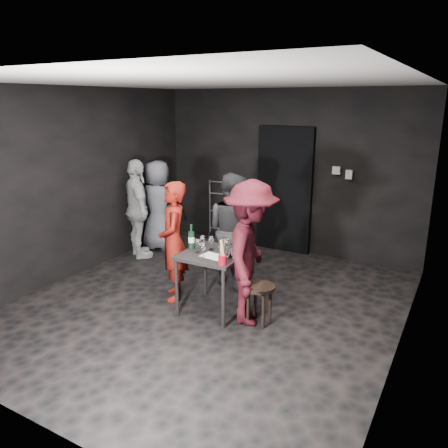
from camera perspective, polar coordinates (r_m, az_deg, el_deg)
The scene contains 27 objects.
floor at distance 5.65m, azimuth -2.00°, elevation -10.42°, with size 4.50×5.00×0.02m, color black.
ceiling at distance 5.07m, azimuth -2.30°, elevation 18.10°, with size 4.50×5.00×0.02m, color silver.
wall_back at distance 7.40m, azimuth 8.16°, elevation 6.74°, with size 4.50×0.04×2.70m, color black.
wall_front at distance 3.42m, azimuth -24.82°, elevation -5.27°, with size 4.50×0.04×2.70m, color black.
wall_left at distance 6.64m, azimuth -18.96°, elevation 5.01°, with size 0.04×5.00×2.70m, color black.
wall_right at distance 4.47m, azimuth 23.18°, elevation -0.33°, with size 0.04×5.00×2.70m, color black.
doorway at distance 7.40m, azimuth 7.90°, elevation 4.39°, with size 0.95×0.10×2.10m, color black.
wallbox_upper at distance 7.07m, azimuth 14.49°, elevation 6.81°, with size 0.12×0.06×0.12m, color #B7B7B2.
wallbox_lower at distance 7.03m, azimuth 16.03°, elevation 6.23°, with size 0.10×0.06×0.14m, color #B7B7B2.
hand_truck at distance 8.01m, azimuth -0.92°, elevation -0.79°, with size 0.38×0.32×1.12m.
tasting_table at distance 5.24m, azimuth -1.39°, elevation -4.80°, with size 0.72×0.72×0.75m.
stool at distance 5.07m, azimuth 4.65°, elevation -8.97°, with size 0.35×0.35×0.47m.
server_red at distance 5.58m, azimuth -6.64°, elevation -2.08°, with size 0.58×0.38×1.58m, color maroon.
woman_black at distance 5.98m, azimuth 1.09°, elevation -0.38°, with size 0.81×0.44×1.66m, color #29292C.
man_maroon at distance 4.92m, azimuth 3.50°, elevation -2.79°, with size 1.20×0.56×1.86m, color #400D16.
bystander_cream at distance 7.17m, azimuth -11.24°, elevation 2.37°, with size 1.02×0.49×1.74m, color silver.
bystander_grey at distance 7.54m, azimuth -8.57°, elevation 2.56°, with size 0.77×0.42×1.58m, color slate.
tasting_mat at distance 5.09m, azimuth -1.41°, elevation -4.23°, with size 0.29×0.19×0.00m, color white.
wine_glass_a at distance 5.20m, azimuth -3.46°, elevation -2.80°, with size 0.07×0.07×0.18m, color white, non-canonical shape.
wine_glass_b at distance 5.31m, azimuth -2.83°, elevation -2.36°, with size 0.07×0.07×0.18m, color white, non-canonical shape.
wine_glass_c at distance 5.29m, azimuth -1.67°, elevation -2.42°, with size 0.07×0.07×0.19m, color white, non-canonical shape.
wine_glass_d at distance 5.05m, azimuth -2.76°, elevation -3.33°, with size 0.07×0.07×0.19m, color white, non-canonical shape.
wine_glass_e at distance 4.98m, azimuth -0.31°, elevation -3.43°, with size 0.08×0.08×0.21m, color white, non-canonical shape.
wine_glass_f at distance 5.10m, azimuth 0.29°, elevation -2.93°, with size 0.08×0.08×0.21m, color white, non-canonical shape.
wine_bottle at distance 5.31m, azimuth -4.28°, elevation -2.05°, with size 0.08×0.08×0.31m.
breadstick_cup at distance 4.80m, azimuth -0.19°, elevation -3.77°, with size 0.10×0.10×0.30m.
reserved_card at distance 5.07m, azimuth 0.93°, elevation -3.69°, with size 0.09×0.14×0.11m, color white, non-canonical shape.
Camera 1 is at (2.67, -4.31, 2.49)m, focal length 35.00 mm.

